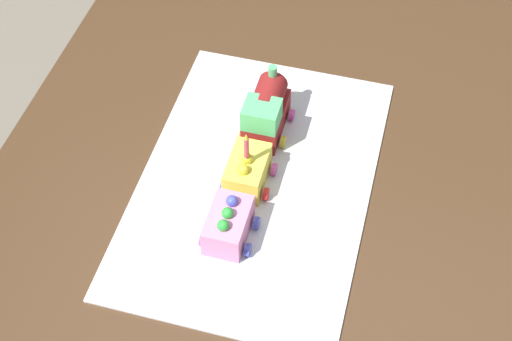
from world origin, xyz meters
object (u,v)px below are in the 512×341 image
at_px(dining_table, 273,210).
at_px(cake_car_tanker_lemon, 247,171).
at_px(cake_locomotive, 266,111).
at_px(birthday_candle, 246,146).
at_px(cake_car_flatbed_bubblegum, 228,225).

relative_size(dining_table, cake_car_tanker_lemon, 14.00).
bearing_deg(cake_car_tanker_lemon, dining_table, 125.75).
bearing_deg(cake_locomotive, cake_car_tanker_lemon, 0.00).
bearing_deg(cake_locomotive, dining_table, 22.24).
height_order(cake_car_tanker_lemon, birthday_candle, birthday_candle).
relative_size(dining_table, cake_car_flatbed_bubblegum, 14.00).
xyz_separation_m(cake_car_tanker_lemon, cake_car_flatbed_bubblegum, (0.12, -0.00, 0.00)).
relative_size(cake_locomotive, cake_car_flatbed_bubblegum, 1.40).
height_order(cake_locomotive, cake_car_tanker_lemon, cake_locomotive).
distance_m(cake_car_tanker_lemon, birthday_candle, 0.07).
bearing_deg(birthday_candle, cake_car_flatbed_bubblegum, -0.00).
relative_size(cake_locomotive, birthday_candle, 2.46).
xyz_separation_m(dining_table, cake_car_flatbed_bubblegum, (0.15, -0.04, 0.14)).
xyz_separation_m(dining_table, birthday_candle, (0.03, -0.04, 0.21)).
height_order(dining_table, birthday_candle, birthday_candle).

